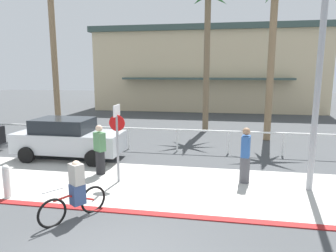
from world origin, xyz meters
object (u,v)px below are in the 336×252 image
palm_tree_1 (51,16)px  car_silver_1 (69,138)px  palm_tree_3 (273,27)px  palm_tree_2 (207,26)px  stop_sign_bike_lane (117,132)px  pedestrian_1 (100,152)px  streetlight_curb (324,47)px  cyclist_red_0 (76,191)px  bollard_3 (7,181)px  pedestrian_0 (245,157)px

palm_tree_1 → car_silver_1: size_ratio=2.10×
palm_tree_3 → palm_tree_2: bearing=148.0°
stop_sign_bike_lane → pedestrian_1: bearing=144.4°
streetlight_curb → palm_tree_3: palm_tree_3 is taller
palm_tree_1 → cyclist_red_0: bearing=-58.5°
cyclist_red_0 → stop_sign_bike_lane: bearing=85.2°
streetlight_curb → bollard_3: bearing=-167.8°
pedestrian_1 → bollard_3: bearing=-127.4°
pedestrian_0 → pedestrian_1: bearing=-179.9°
palm_tree_2 → pedestrian_0: palm_tree_2 is taller
pedestrian_0 → streetlight_curb: bearing=-15.5°
palm_tree_3 → pedestrian_1: palm_tree_3 is taller
palm_tree_1 → pedestrian_0: (10.94, -7.65, -6.00)m
stop_sign_bike_lane → palm_tree_1: size_ratio=0.28×
streetlight_curb → pedestrian_0: streetlight_curb is taller
palm_tree_2 → cyclist_red_0: size_ratio=5.40×
pedestrian_0 → pedestrian_1: (-4.97, -0.01, -0.03)m
palm_tree_2 → car_silver_1: (-5.30, -7.17, -5.34)m
palm_tree_3 → pedestrian_1: 10.66m
pedestrian_0 → pedestrian_1: 4.97m
car_silver_1 → pedestrian_1: bearing=-39.1°
palm_tree_2 → bollard_3: bearing=-114.2°
bollard_3 → palm_tree_3: palm_tree_3 is taller
palm_tree_1 → pedestrian_1: 11.43m
pedestrian_1 → palm_tree_2: bearing=70.0°
palm_tree_3 → car_silver_1: (-8.68, -5.06, -4.91)m
stop_sign_bike_lane → cyclist_red_0: bearing=-94.8°
palm_tree_3 → palm_tree_1: bearing=175.8°
palm_tree_1 → cyclist_red_0: size_ratio=6.05×
streetlight_curb → car_silver_1: size_ratio=1.70×
palm_tree_1 → car_silver_1: palm_tree_1 is taller
pedestrian_1 → stop_sign_bike_lane: bearing=-35.6°
car_silver_1 → palm_tree_2: bearing=53.5°
bollard_3 → car_silver_1: (-0.23, 4.10, 0.35)m
palm_tree_2 → pedestrian_0: 10.48m
streetlight_curb → palm_tree_1: bearing=147.5°
palm_tree_3 → pedestrian_0: bearing=-103.7°
palm_tree_3 → stop_sign_bike_lane: bearing=-127.8°
bollard_3 → cyclist_red_0: size_ratio=0.66×
cyclist_red_0 → palm_tree_1: bearing=121.5°
palm_tree_2 → car_silver_1: palm_tree_2 is taller
car_silver_1 → pedestrian_1: pedestrian_1 is taller
palm_tree_3 → pedestrian_1: (-6.61, -6.74, -4.95)m
streetlight_curb → pedestrian_1: 7.72m
streetlight_curb → car_silver_1: (-8.97, 2.21, -3.41)m
palm_tree_1 → palm_tree_2: size_ratio=1.12×
palm_tree_3 → pedestrian_0: (-1.64, -6.73, -4.92)m
bollard_3 → stop_sign_bike_lane: bearing=33.2°
streetlight_curb → car_silver_1: streetlight_curb is taller
bollard_3 → streetlight_curb: streetlight_curb is taller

